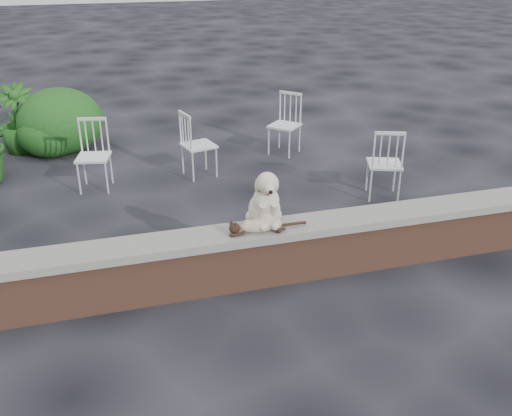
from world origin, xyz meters
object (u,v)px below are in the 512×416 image
object	(u,v)px
cat	(261,224)
chair_c	(385,163)
chair_e	(199,144)
potted_plant_b	(16,119)
dog	(264,196)
chair_d	(285,124)
chair_b	(93,156)

from	to	relation	value
cat	chair_c	distance (m)	2.68
chair_e	chair_c	distance (m)	2.57
cat	potted_plant_b	bearing A→B (deg)	123.41
cat	chair_e	world-z (taller)	chair_e
dog	chair_d	world-z (taller)	dog
chair_d	potted_plant_b	world-z (taller)	potted_plant_b
chair_b	potted_plant_b	size ratio (longest dim) A/B	0.88
chair_d	chair_e	distance (m)	1.57
cat	chair_b	xyz separation A→B (m)	(-1.46, 2.90, -0.19)
dog	chair_e	distance (m)	2.87
chair_e	potted_plant_b	bearing A→B (deg)	41.16
cat	chair_b	distance (m)	3.25
cat	chair_c	size ratio (longest dim) A/B	0.94
dog	chair_e	world-z (taller)	dog
dog	chair_d	distance (m)	3.70
chair_b	potted_plant_b	distance (m)	2.19
chair_b	chair_d	xyz separation A→B (m)	(2.90, 0.66, 0.00)
chair_d	potted_plant_b	bearing A→B (deg)	-151.29
chair_d	potted_plant_b	size ratio (longest dim) A/B	0.88
dog	chair_b	size ratio (longest dim) A/B	0.62
dog	chair_b	xyz separation A→B (m)	(-1.54, 2.75, -0.40)
dog	chair_d	xyz separation A→B (m)	(1.36, 3.41, -0.40)
chair_c	potted_plant_b	xyz separation A→B (m)	(-4.70, 3.19, 0.07)
chair_b	chair_c	distance (m)	3.82
chair_e	chair_d	bearing A→B (deg)	-82.17
dog	potted_plant_b	bearing A→B (deg)	124.92
chair_e	potted_plant_b	distance (m)	3.12
dog	chair_b	distance (m)	3.18
chair_e	potted_plant_b	world-z (taller)	potted_plant_b
dog	chair_c	distance (m)	2.55
dog	potted_plant_b	world-z (taller)	dog
chair_d	chair_e	world-z (taller)	same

